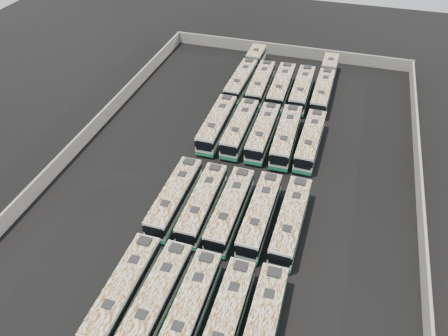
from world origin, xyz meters
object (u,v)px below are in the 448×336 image
at_px(bus_midfront_far_right, 291,221).
at_px(bus_midback_center, 263,132).
at_px(bus_front_far_right, 262,328).
at_px(bus_midback_left, 240,128).
at_px(bus_back_right, 302,90).
at_px(bus_back_far_right, 325,83).
at_px(bus_midback_far_left, 217,124).
at_px(bus_midfront_right, 260,215).
at_px(bus_midfront_left, 203,203).
at_px(bus_midfront_far_left, 175,197).
at_px(bus_midback_far_right, 310,140).
at_px(bus_front_center, 189,310).
at_px(bus_back_far_left, 246,73).
at_px(bus_front_far_left, 124,290).
at_px(bus_midfront_center, 230,209).
at_px(bus_back_center, 281,87).
at_px(bus_front_right, 226,320).
at_px(bus_midback_right, 286,136).
at_px(bus_front_left, 156,299).
at_px(bus_back_left, 261,84).

bearing_deg(bus_midfront_far_right, bus_midback_center, 114.10).
height_order(bus_front_far_right, bus_midback_center, bus_front_far_right).
bearing_deg(bus_midback_left, bus_back_right, 63.76).
bearing_deg(bus_back_far_right, bus_midback_far_left, -128.04).
bearing_deg(bus_midfront_right, bus_midfront_left, -178.05).
distance_m(bus_midfront_left, bus_midfront_far_right, 10.17).
xyz_separation_m(bus_midfront_far_left, bus_midback_far_right, (13.47, 15.97, -0.01)).
xyz_separation_m(bus_front_center, bus_midfront_far_right, (6.83, 13.57, 0.02)).
bearing_deg(bus_midback_far_left, bus_midfront_far_right, -50.16).
relative_size(bus_midback_left, bus_back_far_left, 0.65).
xyz_separation_m(bus_midfront_left, bus_midfront_far_right, (10.17, 0.19, 0.04)).
relative_size(bus_front_far_left, bus_midfront_far_right, 0.98).
xyz_separation_m(bus_midfront_center, bus_midfront_far_right, (6.87, 0.22, 0.01)).
relative_size(bus_front_far_left, bus_back_center, 0.97).
bearing_deg(bus_midfront_left, bus_midfront_right, 0.80).
bearing_deg(bus_midback_far_right, bus_back_far_right, 91.21).
distance_m(bus_midfront_far_right, bus_midback_left, 18.77).
height_order(bus_midfront_far_left, bus_midback_left, bus_midback_left).
relative_size(bus_back_far_left, bus_back_far_right, 1.01).
height_order(bus_front_far_left, bus_front_far_right, bus_front_far_right).
distance_m(bus_front_right, bus_midback_right, 29.30).
bearing_deg(bus_front_center, bus_midback_right, 83.41).
xyz_separation_m(bus_front_center, bus_midback_center, (0.10, 29.34, -0.01)).
bearing_deg(bus_front_left, bus_midback_left, 91.25).
xyz_separation_m(bus_midfront_center, bus_midback_far_left, (-6.63, 16.06, 0.03)).
xyz_separation_m(bus_midback_far_left, bus_back_far_left, (0.01, 16.55, -0.05)).
relative_size(bus_midfront_center, bus_midback_right, 0.97).
distance_m(bus_front_left, bus_midback_far_left, 29.46).
distance_m(bus_back_left, bus_back_center, 3.44).
relative_size(bus_front_center, bus_back_right, 0.99).
bearing_deg(bus_front_right, bus_midfront_far_left, 127.16).
distance_m(bus_back_right, bus_back_far_right, 4.64).
bearing_deg(bus_front_left, bus_back_left, 91.44).
bearing_deg(bus_midback_center, bus_midback_far_left, 179.35).
distance_m(bus_back_far_left, bus_back_left, 4.59).
bearing_deg(bus_back_center, bus_midback_far_right, -64.38).
bearing_deg(bus_back_right, bus_midfront_far_right, -83.76).
height_order(bus_midfront_far_left, bus_back_far_right, bus_midfront_far_left).
distance_m(bus_front_far_left, bus_midback_far_right, 32.07).
distance_m(bus_front_left, bus_midback_left, 29.26).
distance_m(bus_midfront_right, bus_midback_center, 16.14).
relative_size(bus_front_far_left, bus_front_right, 1.00).
relative_size(bus_midfront_left, bus_midback_far_right, 0.99).
bearing_deg(bus_midfront_left, bus_midback_far_right, 57.29).
relative_size(bus_midfront_far_right, bus_back_far_right, 0.66).
bearing_deg(bus_midback_far_left, bus_midfront_center, -68.16).
bearing_deg(bus_back_center, bus_front_right, -86.17).
height_order(bus_back_far_left, bus_back_right, bus_back_right).
height_order(bus_front_far_left, bus_midfront_far_left, bus_midfront_far_left).
xyz_separation_m(bus_midfront_left, bus_midback_center, (3.44, 15.96, 0.01)).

